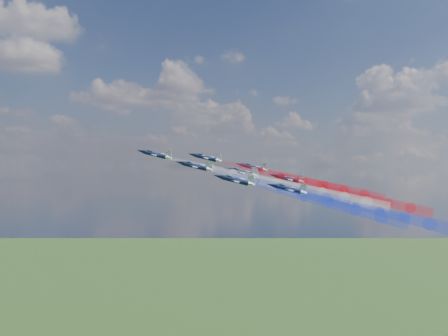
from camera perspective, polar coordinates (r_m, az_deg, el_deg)
jet_lead at (r=173.18m, az=-7.04°, el=1.37°), size 15.38×15.13×6.30m
trail_lead at (r=167.44m, az=0.92°, el=-0.57°), size 32.47×28.63×13.18m
jet_inner_left at (r=160.82m, az=-2.96°, el=0.18°), size 15.38×15.13×6.30m
trail_inner_left at (r=157.06m, az=5.71°, el=-1.93°), size 32.47×28.63×13.18m
jet_inner_right at (r=181.08m, az=-1.84°, el=1.05°), size 15.38×15.13×6.30m
trail_inner_right at (r=177.49m, az=5.85°, el=-0.80°), size 32.47×28.63×13.18m
jet_outer_left at (r=146.30m, az=1.22°, el=-1.29°), size 15.38×15.13×6.30m
trail_outer_left at (r=144.65m, az=10.79°, el=-3.60°), size 32.47×28.63×13.18m
jet_center_third at (r=169.75m, az=1.83°, el=-0.46°), size 15.38×15.13×6.30m
trail_center_third at (r=167.97m, az=10.06°, el=-2.44°), size 32.47×28.63×13.18m
jet_outer_right at (r=190.25m, az=2.99°, el=0.05°), size 15.38×15.13×6.30m
trail_outer_right at (r=188.71m, az=10.33°, el=-1.70°), size 32.47×28.63×13.18m
jet_rear_left at (r=154.31m, az=6.64°, el=-2.18°), size 15.38×15.13×6.30m
trail_rear_left at (r=154.93m, az=15.68°, el=-4.31°), size 32.47×28.63×13.18m
jet_rear_right at (r=177.50m, az=6.61°, el=-1.11°), size 15.38×15.13×6.30m
trail_rear_right at (r=177.73m, az=14.47°, el=-2.98°), size 32.47×28.63×13.18m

